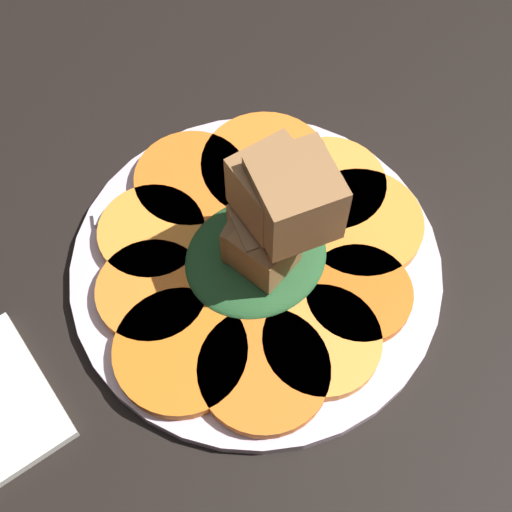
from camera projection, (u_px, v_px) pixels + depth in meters
table_slab at (256, 276)px, 51.15cm from camera, size 120.00×120.00×2.00cm
plate at (256, 267)px, 49.81cm from camera, size 25.80×25.80×1.05cm
carrot_slice_0 at (264, 370)px, 45.12cm from camera, size 8.49×8.49×0.92cm
carrot_slice_1 at (318, 344)px, 45.98cm from camera, size 7.77×7.77×0.92cm
carrot_slice_2 at (359, 294)px, 47.66cm from camera, size 7.21×7.21×0.92cm
carrot_slice_3 at (361, 223)px, 50.27cm from camera, size 8.83×8.83×0.92cm
carrot_slice_4 at (330, 185)px, 51.83cm from camera, size 8.09×8.09×0.92cm
carrot_slice_5 at (265, 166)px, 52.62cm from camera, size 9.52×9.52×0.92cm
carrot_slice_6 at (194, 178)px, 52.11cm from camera, size 8.31×8.31×0.92cm
carrot_slice_7 at (152, 233)px, 49.92cm from camera, size 7.53×7.53×0.92cm
carrot_slice_8 at (152, 291)px, 47.75cm from camera, size 7.54×7.54×0.92cm
carrot_slice_9 at (181, 351)px, 45.73cm from camera, size 8.72×8.72×0.92cm
center_pile at (268, 228)px, 45.37cm from camera, size 10.02×9.02×11.10cm
fork at (238, 196)px, 51.68cm from camera, size 18.77×9.70×0.40cm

